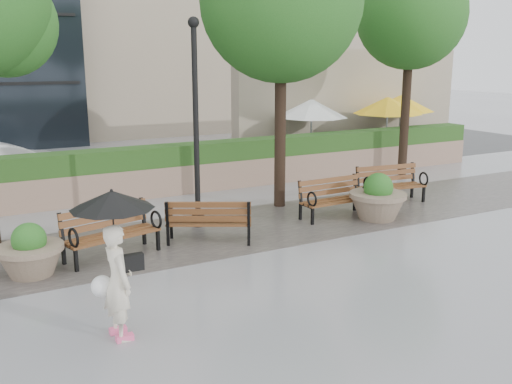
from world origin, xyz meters
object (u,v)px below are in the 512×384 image
bench_2 (209,230)px  lamppost (196,137)px  bench_1 (112,243)px  planter_left (30,255)px  bench_3 (334,206)px  planter_right (378,201)px  pedestrian (115,250)px  car_right (7,163)px  bench_4 (391,192)px

bench_2 → lamppost: size_ratio=0.40×
bench_1 → bench_2: size_ratio=1.05×
bench_2 → planter_left: planter_left is taller
bench_3 → planter_right: bearing=-39.3°
lamppost → bench_1: bearing=-153.1°
planter_right → pedestrian: bearing=-157.5°
bench_2 → pedestrian: bearing=77.5°
bench_1 → planter_right: size_ratio=1.44×
bench_2 → pedestrian: (-2.70, -3.12, 0.95)m
pedestrian → car_right: bearing=-2.9°
planter_right → bench_4: bearing=38.4°
planter_right → pedestrian: size_ratio=0.65×
bench_4 → planter_left: bench_4 is taller
bench_2 → bench_4: size_ratio=0.97×
bench_2 → planter_right: size_ratio=1.37×
bench_4 → planter_right: (-1.33, -1.06, 0.15)m
car_right → pedestrian: bearing=167.3°
bench_4 → pedestrian: (-8.17, -3.89, 0.94)m
planter_left → planter_right: size_ratio=0.86×
planter_right → bench_2: bearing=176.0°
bench_1 → car_right: (-1.03, 8.15, 0.32)m
bench_2 → car_right: car_right is taller
bench_3 → pedestrian: 7.02m
bench_4 → planter_left: size_ratio=1.64×
bench_1 → bench_4: (7.44, 0.72, -0.00)m
lamppost → bench_4: bearing=-4.5°
bench_3 → planter_left: (-6.79, -0.53, 0.10)m
bench_4 → bench_2: bearing=-164.7°
bench_3 → planter_right: (0.79, -0.60, 0.16)m
bench_1 → planter_right: bearing=-17.6°
bench_1 → bench_4: size_ratio=1.02×
planter_left → pedestrian: bearing=-75.7°
bench_1 → bench_2: bearing=-15.8°
bench_4 → lamppost: 5.51m
bench_3 → bench_4: bench_4 is taller
bench_4 → planter_right: planter_right is taller
planter_left → planter_right: (7.58, -0.07, 0.06)m
bench_2 → planter_left: bearing=32.0°
bench_3 → car_right: (-6.36, 7.88, 0.33)m
bench_1 → pedestrian: bearing=-117.4°
planter_left → pedestrian: pedestrian is taller
bench_4 → car_right: size_ratio=0.51×
bench_1 → bench_3: bearing=-11.6°
bench_1 → bench_2: 1.97m
bench_4 → bench_1: bearing=-167.2°
bench_4 → planter_right: 1.71m
bench_3 → bench_4: 2.17m
bench_2 → bench_3: bearing=-146.3°
planter_right → lamppost: size_ratio=0.29×
bench_1 → lamppost: lamppost is taller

